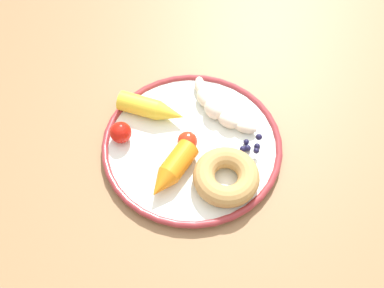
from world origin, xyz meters
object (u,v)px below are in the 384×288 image
at_px(carrot_orange, 172,171).
at_px(donut, 226,177).
at_px(dining_table, 218,181).
at_px(tomato_near, 187,141).
at_px(plate, 192,145).
at_px(tomato_mid, 121,132).
at_px(banana, 217,109).
at_px(blueberry_pile, 249,146).
at_px(carrot_yellow, 152,109).

distance_m(carrot_orange, donut, 0.09).
bearing_deg(dining_table, tomato_near, -120.01).
bearing_deg(plate, tomato_mid, -108.65).
bearing_deg(banana, dining_table, -10.36).
distance_m(donut, blueberry_pile, 0.08).
xyz_separation_m(donut, tomato_mid, (-0.13, -0.16, 0.00)).
bearing_deg(carrot_orange, tomato_mid, -143.49).
distance_m(dining_table, tomato_mid, 0.21).
bearing_deg(carrot_orange, banana, 136.13).
bearing_deg(banana, carrot_yellow, -101.24).
height_order(dining_table, tomato_near, tomato_near).
height_order(banana, tomato_near, tomato_near).
bearing_deg(carrot_orange, tomato_near, 143.23).
bearing_deg(banana, tomato_near, -48.87).
xyz_separation_m(carrot_yellow, tomato_near, (0.08, 0.05, -0.00)).
bearing_deg(blueberry_pile, donut, -46.07).
distance_m(dining_table, donut, 0.12).
relative_size(blueberry_pile, tomato_mid, 1.52).
xyz_separation_m(carrot_orange, donut, (0.03, 0.09, -0.00)).
bearing_deg(blueberry_pile, carrot_yellow, -126.46).
relative_size(blueberry_pile, tomato_near, 1.65).
height_order(dining_table, carrot_yellow, carrot_yellow).
height_order(donut, tomato_near, donut).
bearing_deg(carrot_yellow, blueberry_pile, 53.54).
distance_m(carrot_orange, carrot_yellow, 0.14).
height_order(carrot_yellow, blueberry_pile, carrot_yellow).
xyz_separation_m(dining_table, carrot_yellow, (-0.11, -0.10, 0.11)).
relative_size(donut, tomato_near, 3.14).
bearing_deg(blueberry_pile, dining_table, -87.24).
bearing_deg(tomato_near, tomato_mid, -111.82).
height_order(plate, carrot_yellow, carrot_yellow).
bearing_deg(carrot_orange, donut, 69.88).
relative_size(dining_table, blueberry_pile, 20.72).
bearing_deg(carrot_orange, blueberry_pile, 99.54).
bearing_deg(banana, tomato_mid, -84.73).
bearing_deg(donut, banana, 171.05).
height_order(plate, banana, banana).
bearing_deg(tomato_near, dining_table, 59.99).
relative_size(plate, carrot_orange, 3.05).
xyz_separation_m(dining_table, donut, (0.05, -0.01, 0.11)).
distance_m(dining_table, tomato_near, 0.13).
bearing_deg(tomato_mid, donut, 50.89).
relative_size(plate, tomato_mid, 8.32).
height_order(blueberry_pile, tomato_mid, tomato_mid).
bearing_deg(dining_table, banana, 169.64).
bearing_deg(tomato_near, carrot_orange, -36.77).
xyz_separation_m(donut, blueberry_pile, (-0.06, 0.06, -0.01)).
height_order(donut, blueberry_pile, donut).
height_order(plate, donut, donut).
relative_size(plate, donut, 2.89).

